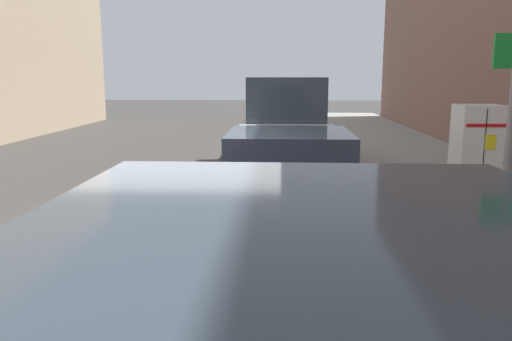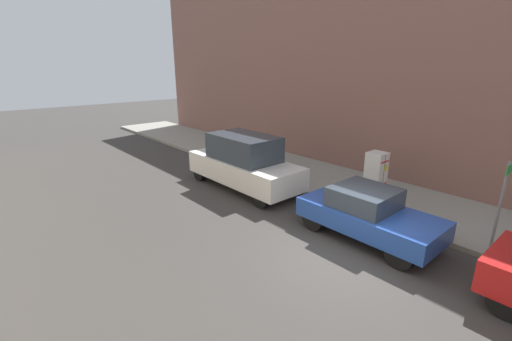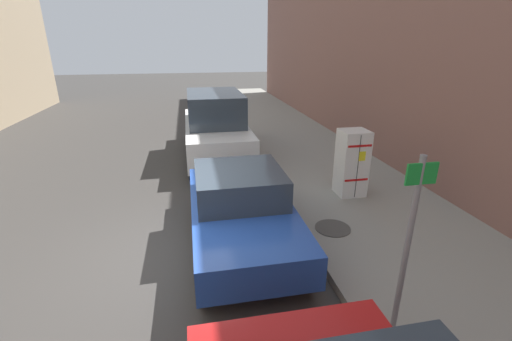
{
  "view_description": "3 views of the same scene",
  "coord_description": "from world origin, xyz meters",
  "views": [
    {
      "loc": [
        -1.25,
        6.11,
        2.15
      ],
      "look_at": [
        -0.84,
        -1.86,
        0.64
      ],
      "focal_mm": 35.0,
      "sensor_mm": 36.0,
      "label": 1
    },
    {
      "loc": [
        6.73,
        4.35,
        4.72
      ],
      "look_at": [
        -0.68,
        -4.1,
        1.2
      ],
      "focal_mm": 24.0,
      "sensor_mm": 36.0,
      "label": 2
    },
    {
      "loc": [
        -0.55,
        5.43,
        3.61
      ],
      "look_at": [
        -1.86,
        -1.27,
        1.05
      ],
      "focal_mm": 24.0,
      "sensor_mm": 36.0,
      "label": 3
    }
  ],
  "objects": [
    {
      "name": "parked_van_white",
      "position": [
        -1.35,
        -5.59,
        1.05
      ],
      "size": [
        1.92,
        5.05,
        2.13
      ],
      "color": "silver",
      "rests_on": "ground"
    },
    {
      "name": "manhole_cover",
      "position": [
        -3.18,
        -0.11,
        0.16
      ],
      "size": [
        0.7,
        0.7,
        0.02
      ],
      "primitive_type": "cylinder",
      "color": "#47443F",
      "rests_on": "sidewalk_slab"
    },
    {
      "name": "building_facade_near",
      "position": [
        -7.35,
        0.0,
        4.68
      ],
      "size": [
        2.08,
        39.6,
        9.36
      ],
      "primitive_type": "cube",
      "color": "#7F564C",
      "rests_on": "ground"
    },
    {
      "name": "discarded_refrigerator",
      "position": [
        -4.24,
        -1.62,
        0.94
      ],
      "size": [
        0.63,
        0.62,
        1.57
      ],
      "color": "white",
      "rests_on": "sidewalk_slab"
    },
    {
      "name": "ground_plane",
      "position": [
        0.0,
        0.0,
        0.0
      ],
      "size": [
        80.0,
        80.0,
        0.0
      ],
      "primitive_type": "plane",
      "color": "#383533"
    },
    {
      "name": "parked_hatchback_blue",
      "position": [
        -1.35,
        -0.16,
        0.74
      ],
      "size": [
        1.78,
        3.84,
        1.45
      ],
      "color": "#23479E",
      "rests_on": "ground"
    },
    {
      "name": "street_sign_post",
      "position": [
        -2.89,
        2.48,
        1.48
      ],
      "size": [
        0.36,
        0.07,
        2.37
      ],
      "color": "slate",
      "rests_on": "sidewalk_slab"
    },
    {
      "name": "sidewalk_slab",
      "position": [
        -4.44,
        0.0,
        0.07
      ],
      "size": [
        3.75,
        44.0,
        0.15
      ],
      "primitive_type": "cube",
      "color": "gray",
      "rests_on": "ground"
    }
  ]
}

